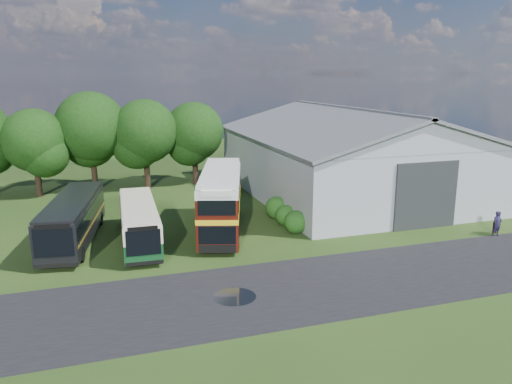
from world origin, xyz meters
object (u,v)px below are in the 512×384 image
object	(u,v)px
storage_shed	(348,150)
bus_maroon_double	(221,201)
bus_dark_single	(73,219)
visitor_a	(497,224)
visitor_b	(498,223)
bus_green_single	(139,222)

from	to	relation	value
storage_shed	bus_maroon_double	bearing A→B (deg)	-150.51
bus_dark_single	visitor_a	distance (m)	29.36
visitor_a	visitor_b	world-z (taller)	visitor_a
storage_shed	bus_maroon_double	world-z (taller)	storage_shed
bus_dark_single	visitor_b	size ratio (longest dim) A/B	6.83
bus_maroon_double	visitor_b	size ratio (longest dim) A/B	6.58
visitor_a	bus_maroon_double	bearing A→B (deg)	156.34
visitor_b	bus_maroon_double	bearing A→B (deg)	146.69
bus_maroon_double	bus_dark_single	distance (m)	10.12
bus_dark_single	visitor_a	bearing A→B (deg)	-6.22
visitor_b	visitor_a	bearing A→B (deg)	-151.86
storage_shed	visitor_b	size ratio (longest dim) A/B	14.94
bus_green_single	visitor_a	world-z (taller)	bus_green_single
bus_maroon_double	visitor_a	distance (m)	19.56
visitor_a	visitor_b	bearing A→B (deg)	39.11
bus_green_single	visitor_a	distance (m)	24.90
bus_green_single	bus_maroon_double	size ratio (longest dim) A/B	0.92
storage_shed	bus_green_single	distance (m)	22.33
visitor_b	storage_shed	bearing A→B (deg)	91.98
bus_dark_single	visitor_b	bearing A→B (deg)	-5.39
bus_dark_single	visitor_b	distance (m)	29.64
bus_dark_single	visitor_a	size ratio (longest dim) A/B	6.39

